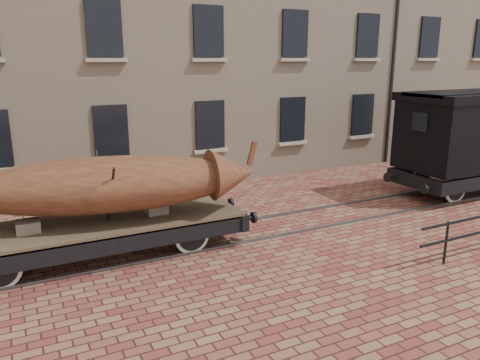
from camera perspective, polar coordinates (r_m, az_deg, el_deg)
name	(u,v)px	position (r m, az deg, el deg)	size (l,w,h in m)	color
ground	(249,231)	(12.67, 1.10, -6.20)	(90.00, 90.00, 0.00)	maroon
warehouse_cream	(205,0)	(22.31, -4.23, 21.02)	(40.00, 10.19, 14.00)	beige
rail_track	(249,230)	(12.66, 1.10, -6.08)	(30.00, 1.52, 0.06)	#59595E
flatcar_wagon	(97,229)	(11.26, -17.04, -5.75)	(7.51, 2.04, 1.13)	brown
iron_boat	(106,184)	(11.00, -16.00, -0.47)	(7.12, 3.02, 1.69)	brown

